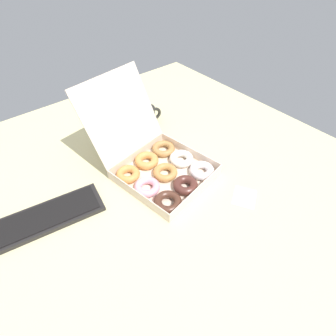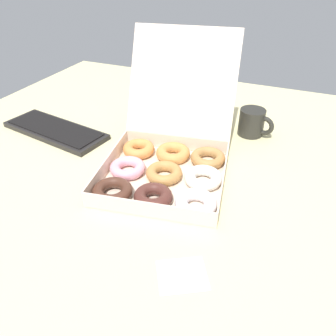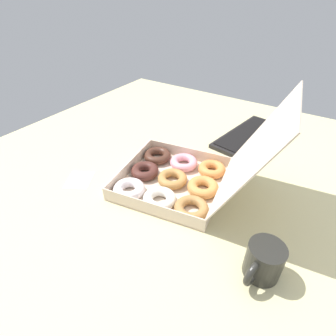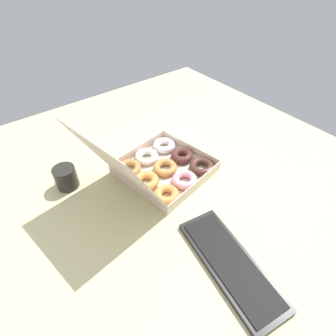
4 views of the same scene
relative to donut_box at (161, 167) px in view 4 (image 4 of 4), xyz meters
The scene contains 5 objects.
ground_plane 6.05cm from the donut_box, behind, with size 180.00×180.00×2.00cm, color beige.
donut_box is the anchor object (origin of this frame).
keyboard 49.84cm from the donut_box, behind, with size 43.37×21.57×2.20cm.
coffee_mug 40.50cm from the donut_box, 62.12° to the left, with size 13.09×9.23×9.78cm.
paper_napkin 37.90cm from the donut_box, 61.74° to the right, with size 10.50×8.92×0.15cm, color white.
Camera 4 is at (-66.07, 50.48, 81.99)cm, focal length 28.00 mm.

